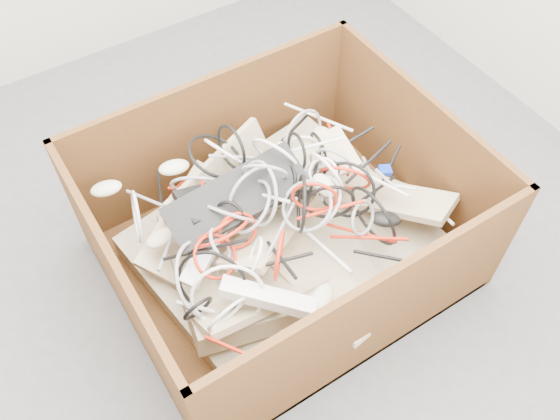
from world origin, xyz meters
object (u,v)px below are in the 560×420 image
power_strip_left (211,241)px  vga_plug (385,170)px  cardboard_box (279,241)px  power_strip_right (268,298)px

power_strip_left → vga_plug: size_ratio=7.26×
cardboard_box → power_strip_right: bearing=-128.1°
power_strip_right → power_strip_left: bearing=144.1°
cardboard_box → vga_plug: (0.42, -0.06, 0.20)m
power_strip_right → cardboard_box: bearing=95.2°
cardboard_box → power_strip_right: (-0.22, -0.28, 0.20)m
cardboard_box → power_strip_left: size_ratio=3.74×
cardboard_box → power_strip_left: 0.35m
power_strip_right → vga_plug: (0.63, 0.22, -0.00)m
power_strip_left → vga_plug: power_strip_left is taller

